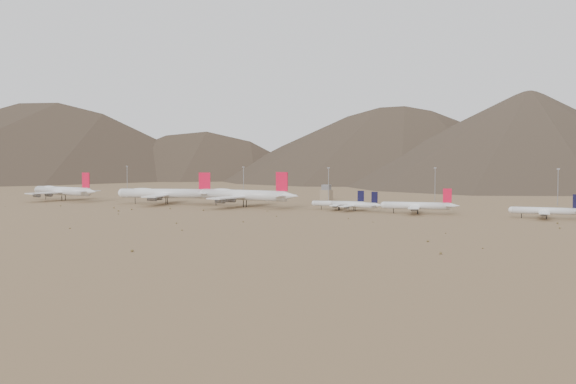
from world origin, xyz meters
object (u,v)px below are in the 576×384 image
at_px(widebody_west, 63,191).
at_px(narrowbody_b, 355,205).
at_px(narrowbody_a, 340,204).
at_px(control_tower, 326,193).
at_px(widebody_centre, 165,193).
at_px(widebody_east, 244,195).

distance_m(widebody_west, narrowbody_b, 236.92).
bearing_deg(narrowbody_b, narrowbody_a, 168.45).
distance_m(narrowbody_a, narrowbody_b, 12.80).
distance_m(narrowbody_a, control_tower, 96.98).
height_order(widebody_centre, control_tower, widebody_centre).
bearing_deg(widebody_centre, control_tower, 29.99).
xyz_separation_m(widebody_east, narrowbody_a, (66.63, 4.93, -4.18)).
bearing_deg(widebody_east, narrowbody_b, 6.86).
bearing_deg(control_tower, widebody_centre, -133.01).
relative_size(widebody_east, control_tower, 6.65).
height_order(narrowbody_a, narrowbody_b, narrowbody_b).
bearing_deg(widebody_east, widebody_centre, -172.57).
relative_size(widebody_centre, narrowbody_a, 1.99).
bearing_deg(control_tower, widebody_east, -103.86).
bearing_deg(widebody_centre, narrowbody_b, -16.57).
bearing_deg(widebody_east, narrowbody_a, 10.91).
height_order(widebody_centre, narrowbody_a, widebody_centre).
height_order(widebody_east, narrowbody_a, widebody_east).
relative_size(widebody_west, widebody_centre, 1.00).
distance_m(widebody_centre, narrowbody_b, 141.99).
distance_m(widebody_west, narrowbody_a, 225.13).
bearing_deg(narrowbody_a, widebody_east, 173.61).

